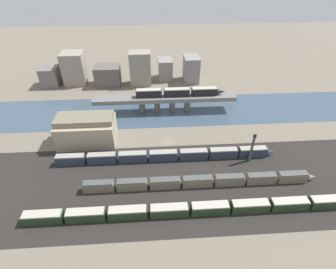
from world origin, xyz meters
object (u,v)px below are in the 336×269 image
object	(u,v)px
train_yard_far	(166,156)
warehouse_building	(87,130)
train_on_bridge	(180,92)
train_yard_mid	(201,181)
signal_tower	(252,148)
train_yard_near	(195,209)

from	to	relation	value
train_yard_far	warehouse_building	distance (m)	34.70
train_on_bridge	train_yard_far	world-z (taller)	train_on_bridge
train_on_bridge	train_yard_mid	distance (m)	51.39
train_yard_mid	warehouse_building	xyz separation A→B (m)	(-42.56, 27.64, 3.99)
train_yard_mid	signal_tower	xyz separation A→B (m)	(20.76, 11.53, 4.09)
train_yard_near	train_yard_far	world-z (taller)	train_yard_far
train_yard_near	train_yard_far	xyz separation A→B (m)	(-7.12, 25.34, 0.20)
train_yard_near	warehouse_building	distance (m)	55.09
signal_tower	train_yard_near	bearing A→B (deg)	-137.09
warehouse_building	signal_tower	bearing A→B (deg)	-14.27
warehouse_building	train_yard_mid	bearing A→B (deg)	-33.00
train_yard_far	signal_tower	world-z (taller)	signal_tower
train_yard_near	train_yard_far	size ratio (longest dim) A/B	1.23
train_yard_mid	signal_tower	world-z (taller)	signal_tower
train_yard_near	warehouse_building	world-z (taller)	warehouse_building
train_yard_near	train_yard_mid	distance (m)	11.83
train_yard_mid	warehouse_building	world-z (taller)	warehouse_building
train_on_bridge	train_yard_far	distance (m)	38.46
train_yard_near	train_yard_mid	size ratio (longest dim) A/B	1.29
train_yard_near	warehouse_building	xyz separation A→B (m)	(-38.83, 38.86, 4.10)
train_yard_mid	warehouse_building	size ratio (longest dim) A/B	3.49
train_yard_near	train_yard_far	distance (m)	26.32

